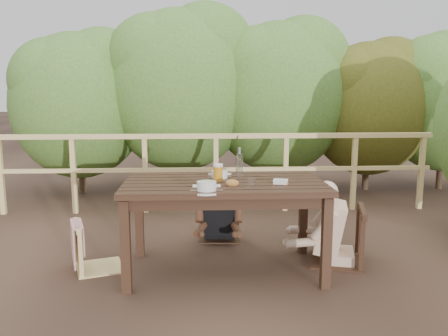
{
  "coord_description": "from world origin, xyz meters",
  "views": [
    {
      "loc": [
        -0.2,
        -3.83,
        1.56
      ],
      "look_at": [
        0.0,
        0.05,
        0.9
      ],
      "focal_mm": 37.1,
      "sensor_mm": 36.0,
      "label": 1
    }
  ],
  "objects_px": {
    "bread_roll": "(232,183)",
    "woman": "(220,185)",
    "tumbler": "(251,182)",
    "butter_tub": "(281,183)",
    "beer_glass": "(218,173)",
    "table": "(224,227)",
    "diner_right": "(342,196)",
    "chair_far": "(220,198)",
    "soup_near": "(207,187)",
    "chair_left": "(98,224)",
    "bottle": "(239,163)",
    "chair_right": "(338,210)",
    "soup_far": "(220,175)"
  },
  "relations": [
    {
      "from": "soup_far",
      "to": "beer_glass",
      "type": "relative_size",
      "value": 1.51
    },
    {
      "from": "table",
      "to": "chair_far",
      "type": "xyz_separation_m",
      "value": [
        -0.0,
        0.9,
        0.04
      ]
    },
    {
      "from": "tumbler",
      "to": "chair_far",
      "type": "bearing_deg",
      "value": 100.67
    },
    {
      "from": "woman",
      "to": "butter_tub",
      "type": "height_order",
      "value": "woman"
    },
    {
      "from": "soup_near",
      "to": "tumbler",
      "type": "relative_size",
      "value": 3.03
    },
    {
      "from": "bottle",
      "to": "diner_right",
      "type": "bearing_deg",
      "value": -2.23
    },
    {
      "from": "chair_right",
      "to": "soup_far",
      "type": "relative_size",
      "value": 4.07
    },
    {
      "from": "chair_far",
      "to": "soup_near",
      "type": "distance_m",
      "value": 1.32
    },
    {
      "from": "chair_right",
      "to": "tumbler",
      "type": "height_order",
      "value": "chair_right"
    },
    {
      "from": "tumbler",
      "to": "bread_roll",
      "type": "bearing_deg",
      "value": 173.94
    },
    {
      "from": "woman",
      "to": "bread_roll",
      "type": "height_order",
      "value": "woman"
    },
    {
      "from": "butter_tub",
      "to": "tumbler",
      "type": "bearing_deg",
      "value": -148.58
    },
    {
      "from": "butter_tub",
      "to": "bread_roll",
      "type": "bearing_deg",
      "value": -156.11
    },
    {
      "from": "diner_right",
      "to": "soup_near",
      "type": "xyz_separation_m",
      "value": [
        -1.22,
        -0.51,
        0.21
      ]
    },
    {
      "from": "soup_near",
      "to": "beer_glass",
      "type": "distance_m",
      "value": 0.4
    },
    {
      "from": "table",
      "to": "chair_right",
      "type": "relative_size",
      "value": 1.72
    },
    {
      "from": "chair_right",
      "to": "woman",
      "type": "height_order",
      "value": "woman"
    },
    {
      "from": "woman",
      "to": "tumbler",
      "type": "bearing_deg",
      "value": 104.53
    },
    {
      "from": "diner_right",
      "to": "butter_tub",
      "type": "height_order",
      "value": "diner_right"
    },
    {
      "from": "soup_far",
      "to": "bread_roll",
      "type": "xyz_separation_m",
      "value": [
        0.09,
        -0.33,
        -0.01
      ]
    },
    {
      "from": "soup_far",
      "to": "beer_glass",
      "type": "xyz_separation_m",
      "value": [
        -0.02,
        -0.13,
        0.04
      ]
    },
    {
      "from": "beer_glass",
      "to": "bottle",
      "type": "relative_size",
      "value": 0.57
    },
    {
      "from": "chair_far",
      "to": "chair_left",
      "type": "bearing_deg",
      "value": -140.14
    },
    {
      "from": "tumbler",
      "to": "butter_tub",
      "type": "distance_m",
      "value": 0.26
    },
    {
      "from": "chair_left",
      "to": "bread_roll",
      "type": "height_order",
      "value": "bread_roll"
    },
    {
      "from": "chair_far",
      "to": "woman",
      "type": "relative_size",
      "value": 0.75
    },
    {
      "from": "beer_glass",
      "to": "diner_right",
      "type": "bearing_deg",
      "value": 6.47
    },
    {
      "from": "bread_roll",
      "to": "beer_glass",
      "type": "bearing_deg",
      "value": 117.1
    },
    {
      "from": "bread_roll",
      "to": "diner_right",
      "type": "bearing_deg",
      "value": 18.22
    },
    {
      "from": "chair_right",
      "to": "woman",
      "type": "distance_m",
      "value": 1.29
    },
    {
      "from": "soup_near",
      "to": "diner_right",
      "type": "bearing_deg",
      "value": 22.59
    },
    {
      "from": "chair_right",
      "to": "tumbler",
      "type": "relative_size",
      "value": 11.59
    },
    {
      "from": "soup_near",
      "to": "bread_roll",
      "type": "xyz_separation_m",
      "value": [
        0.21,
        0.18,
        -0.01
      ]
    },
    {
      "from": "bread_roll",
      "to": "woman",
      "type": "bearing_deg",
      "value": 92.87
    },
    {
      "from": "tumbler",
      "to": "chair_left",
      "type": "bearing_deg",
      "value": 166.9
    },
    {
      "from": "chair_left",
      "to": "bottle",
      "type": "bearing_deg",
      "value": -104.31
    },
    {
      "from": "table",
      "to": "diner_right",
      "type": "bearing_deg",
      "value": 8.18
    },
    {
      "from": "table",
      "to": "bottle",
      "type": "relative_size",
      "value": 6.02
    },
    {
      "from": "beer_glass",
      "to": "table",
      "type": "bearing_deg",
      "value": -27.02
    },
    {
      "from": "chair_far",
      "to": "beer_glass",
      "type": "distance_m",
      "value": 0.97
    },
    {
      "from": "chair_left",
      "to": "diner_right",
      "type": "bearing_deg",
      "value": -106.88
    },
    {
      "from": "chair_right",
      "to": "soup_far",
      "type": "height_order",
      "value": "chair_right"
    },
    {
      "from": "diner_right",
      "to": "bread_roll",
      "type": "bearing_deg",
      "value": 123.05
    },
    {
      "from": "chair_far",
      "to": "diner_right",
      "type": "distance_m",
      "value": 1.32
    },
    {
      "from": "chair_left",
      "to": "beer_glass",
      "type": "relative_size",
      "value": 5.12
    },
    {
      "from": "chair_left",
      "to": "woman",
      "type": "xyz_separation_m",
      "value": [
        1.1,
        0.81,
        0.16
      ]
    },
    {
      "from": "chair_left",
      "to": "diner_right",
      "type": "xyz_separation_m",
      "value": [
        2.17,
        0.05,
        0.21
      ]
    },
    {
      "from": "soup_near",
      "to": "butter_tub",
      "type": "bearing_deg",
      "value": 20.08
    },
    {
      "from": "bottle",
      "to": "tumbler",
      "type": "bearing_deg",
      "value": -80.97
    },
    {
      "from": "bread_roll",
      "to": "butter_tub",
      "type": "bearing_deg",
      "value": 6.91
    }
  ]
}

